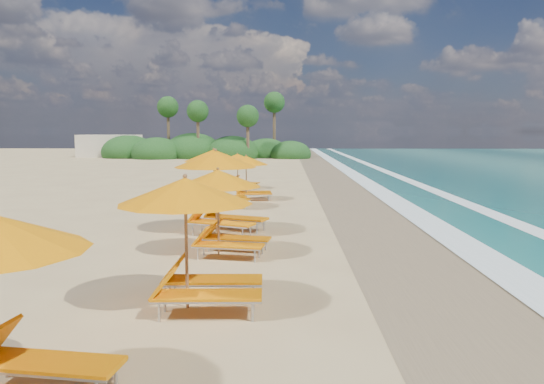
% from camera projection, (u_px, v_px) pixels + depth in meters
% --- Properties ---
extents(ground, '(160.00, 160.00, 0.00)m').
position_uv_depth(ground, '(272.00, 227.00, 17.19)').
color(ground, tan).
rests_on(ground, ground).
extents(wet_sand, '(4.00, 160.00, 0.01)m').
position_uv_depth(wet_sand, '(392.00, 228.00, 17.08)').
color(wet_sand, '#8C7553').
rests_on(wet_sand, ground).
extents(surf_foam, '(4.00, 160.00, 0.01)m').
position_uv_depth(surf_foam, '(473.00, 228.00, 17.01)').
color(surf_foam, white).
rests_on(surf_foam, ground).
extents(station_0, '(2.77, 2.62, 2.38)m').
position_uv_depth(station_0, '(2.00, 298.00, 5.78)').
color(station_0, olive).
rests_on(station_0, ground).
extents(station_1, '(2.70, 2.51, 2.46)m').
position_uv_depth(station_1, '(197.00, 234.00, 9.21)').
color(station_1, olive).
rests_on(station_1, ground).
extents(station_2, '(2.71, 2.58, 2.29)m').
position_uv_depth(station_2, '(225.00, 206.00, 13.26)').
color(station_2, olive).
rests_on(station_2, ground).
extents(station_3, '(3.44, 3.39, 2.67)m').
position_uv_depth(station_3, '(222.00, 186.00, 16.15)').
color(station_3, olive).
rests_on(station_3, ground).
extents(station_4, '(3.13, 3.03, 2.53)m').
position_uv_depth(station_4, '(219.00, 174.00, 21.48)').
color(station_4, olive).
rests_on(station_4, ground).
extents(station_5, '(2.43, 2.29, 2.13)m').
position_uv_depth(station_5, '(250.00, 175.00, 24.05)').
color(station_5, olive).
rests_on(station_5, ground).
extents(station_6, '(2.49, 2.40, 2.02)m').
position_uv_depth(station_6, '(240.00, 169.00, 28.73)').
color(station_6, olive).
rests_on(station_6, ground).
extents(treeline, '(25.80, 8.80, 9.74)m').
position_uv_depth(treeline, '(201.00, 150.00, 62.53)').
color(treeline, '#163D14').
rests_on(treeline, ground).
extents(beach_building, '(7.00, 5.00, 2.80)m').
position_uv_depth(beach_building, '(110.00, 146.00, 65.28)').
color(beach_building, beige).
rests_on(beach_building, ground).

